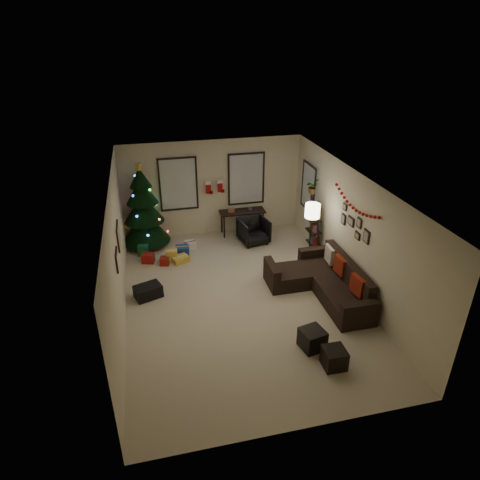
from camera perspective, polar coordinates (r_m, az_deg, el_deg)
name	(u,v)px	position (r m, az deg, el deg)	size (l,w,h in m)	color
floor	(242,299)	(9.45, 0.24, -7.91)	(7.00, 7.00, 0.00)	#C6B696
ceiling	(242,183)	(8.20, 0.28, 7.73)	(7.00, 7.00, 0.00)	white
wall_back	(213,188)	(11.88, -3.70, 7.04)	(5.00, 5.00, 0.00)	beige
wall_front	(302,362)	(6.00, 8.37, -16.00)	(5.00, 5.00, 0.00)	beige
wall_left	(117,258)	(8.58, -16.22, -2.41)	(7.00, 7.00, 0.00)	beige
wall_right	(353,233)	(9.57, 14.98, 0.97)	(7.00, 7.00, 0.00)	beige
window_back_left	(178,184)	(11.68, -8.33, 7.48)	(1.05, 0.06, 1.50)	#728CB2
window_back_right	(246,179)	(11.97, 0.83, 8.26)	(1.05, 0.06, 1.50)	#728CB2
window_right_wall	(309,187)	(11.62, 9.29, 7.05)	(0.06, 0.90, 1.30)	#728CB2
christmas_tree	(144,211)	(11.53, -12.88, 3.80)	(1.28, 1.28, 2.39)	black
presents	(169,254)	(11.11, -9.57, -1.82)	(1.50, 1.01, 0.30)	maroon
sofa	(324,282)	(9.70, 11.32, -5.58)	(1.73, 2.53, 0.83)	black
pillow_red_a	(358,286)	(9.04, 15.58, -5.94)	(0.11, 0.40, 0.40)	maroon
pillow_red_b	(340,265)	(9.66, 13.34, -3.37)	(0.11, 0.40, 0.40)	maroon
pillow_cream	(330,254)	(10.08, 12.05, -1.92)	(0.11, 0.40, 0.40)	beige
ottoman_near	(312,339)	(8.18, 9.73, -13.03)	(0.42, 0.42, 0.40)	black
ottoman_far	(334,358)	(7.89, 12.58, -15.27)	(0.39, 0.39, 0.37)	black
desk	(242,213)	(12.05, 0.31, 3.61)	(1.29, 0.46, 0.69)	black
desk_chair	(254,231)	(11.62, 1.86, 1.25)	(0.68, 0.64, 0.70)	black
bookshelf	(314,227)	(11.03, 9.99, 1.72)	(0.30, 0.47, 1.57)	black
potted_plant	(312,185)	(10.94, 9.72, 7.39)	(0.42, 0.36, 0.47)	#4C4C4C
floor_lamp	(312,215)	(10.14, 9.72, 3.35)	(0.35, 0.35, 1.67)	black
art_map	(118,236)	(9.15, -16.10, 0.52)	(0.04, 0.60, 0.50)	black
art_abstract	(117,260)	(8.24, -16.25, -2.58)	(0.04, 0.45, 0.35)	black
gallery	(355,225)	(9.41, 15.23, 1.97)	(0.03, 1.25, 0.54)	black
garland	(355,204)	(9.25, 15.29, 4.71)	(0.08, 1.90, 0.30)	#A5140C
stocking_left	(209,188)	(11.70, -4.27, 7.08)	(0.20, 0.05, 0.36)	#990F0C
stocking_right	(220,186)	(11.75, -2.67, 7.28)	(0.20, 0.05, 0.36)	#990F0C
storage_bin	(148,291)	(9.64, -12.30, -6.80)	(0.57, 0.38, 0.29)	black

